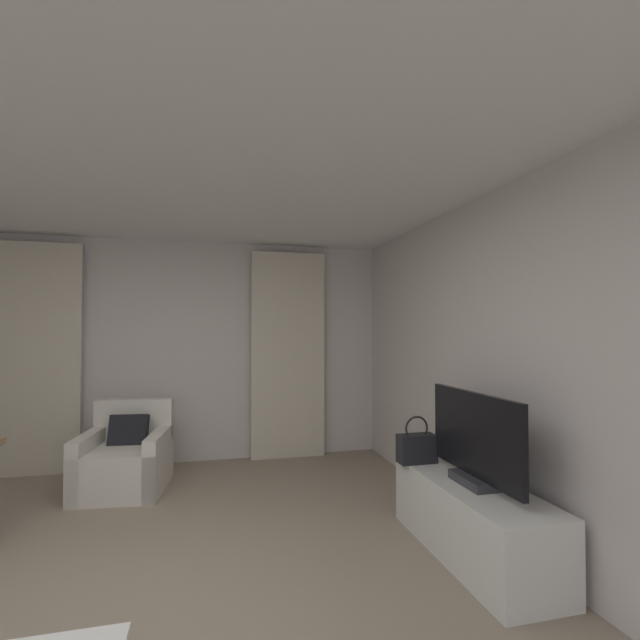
# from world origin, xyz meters

# --- Properties ---
(ground_plane) EXTENTS (12.00, 12.00, 0.00)m
(ground_plane) POSITION_xyz_m (0.00, 0.00, 0.00)
(ground_plane) COLOR gray
(wall_window) EXTENTS (5.12, 0.06, 2.60)m
(wall_window) POSITION_xyz_m (0.00, 3.03, 1.30)
(wall_window) COLOR silver
(wall_window) RESTS_ON ground
(wall_right) EXTENTS (0.06, 6.12, 2.60)m
(wall_right) POSITION_xyz_m (2.53, 0.00, 1.30)
(wall_right) COLOR silver
(wall_right) RESTS_ON ground
(ceiling) EXTENTS (5.12, 6.12, 0.06)m
(ceiling) POSITION_xyz_m (0.00, 0.00, 2.63)
(ceiling) COLOR white
(ceiling) RESTS_ON wall_left
(curtain_left_panel) EXTENTS (0.90, 0.06, 2.50)m
(curtain_left_panel) POSITION_xyz_m (-1.38, 2.90, 1.25)
(curtain_left_panel) COLOR beige
(curtain_left_panel) RESTS_ON ground
(curtain_right_panel) EXTENTS (0.90, 0.06, 2.50)m
(curtain_right_panel) POSITION_xyz_m (1.38, 2.90, 1.25)
(curtain_right_panel) COLOR beige
(curtain_right_panel) RESTS_ON ground
(armchair) EXTENTS (0.85, 0.90, 0.83)m
(armchair) POSITION_xyz_m (-0.35, 2.19, 0.28)
(armchair) COLOR silver
(armchair) RESTS_ON ground
(tv_console) EXTENTS (0.51, 1.40, 0.50)m
(tv_console) POSITION_xyz_m (2.19, 0.25, 0.25)
(tv_console) COLOR white
(tv_console) RESTS_ON ground
(tv_flatscreen) EXTENTS (0.20, 1.01, 0.62)m
(tv_flatscreen) POSITION_xyz_m (2.19, 0.21, 0.79)
(tv_flatscreen) COLOR #333338
(tv_flatscreen) RESTS_ON tv_console
(handbag_primary) EXTENTS (0.30, 0.14, 0.37)m
(handbag_primary) POSITION_xyz_m (2.04, 0.77, 0.62)
(handbag_primary) COLOR black
(handbag_primary) RESTS_ON tv_console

